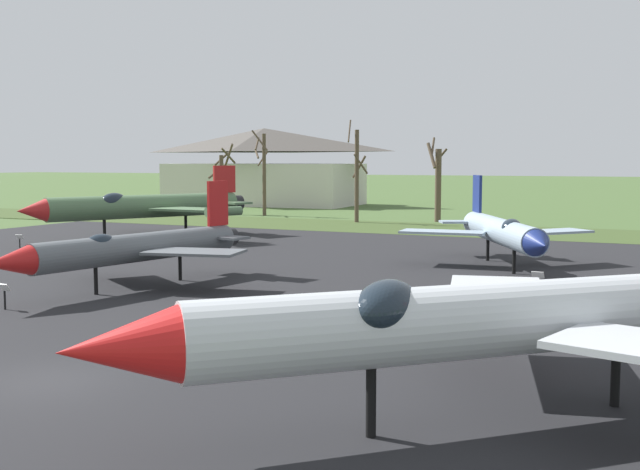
# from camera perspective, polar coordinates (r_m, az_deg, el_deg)

# --- Properties ---
(ground_plane) EXTENTS (600.00, 600.00, 0.00)m
(ground_plane) POSITION_cam_1_polar(r_m,az_deg,el_deg) (22.08, -19.03, -10.09)
(ground_plane) COLOR #425B2D
(asphalt_apron) EXTENTS (75.28, 53.49, 0.05)m
(asphalt_apron) POSITION_cam_1_polar(r_m,az_deg,el_deg) (35.11, -0.48, -4.04)
(asphalt_apron) COLOR black
(asphalt_apron) RESTS_ON ground
(grass_verge_strip) EXTENTS (135.28, 12.00, 0.06)m
(grass_verge_strip) POSITION_cam_1_polar(r_m,az_deg,el_deg) (65.96, 11.87, 0.28)
(grass_verge_strip) COLOR #3A4D23
(grass_verge_strip) RESTS_ON ground
(jet_fighter_front_left) EXTENTS (10.02, 13.97, 4.79)m
(jet_fighter_front_left) POSITION_cam_1_polar(r_m,az_deg,el_deg) (36.22, -13.55, -0.89)
(jet_fighter_front_left) COLOR #565B60
(jet_fighter_front_left) RESTS_ON ground
(info_placard_front_left) EXTENTS (0.46, 0.26, 1.07)m
(info_placard_front_left) POSITION_cam_1_polar(r_m,az_deg,el_deg) (32.72, -21.99, -4.02)
(info_placard_front_left) COLOR black
(info_placard_front_left) RESTS_ON ground
(jet_fighter_front_right) EXTENTS (14.23, 14.03, 5.91)m
(jet_fighter_front_right) POSITION_cam_1_polar(r_m,az_deg,el_deg) (17.50, 12.19, -5.90)
(jet_fighter_front_right) COLOR silver
(jet_fighter_front_right) RESTS_ON ground
(jet_fighter_rear_center) EXTENTS (9.93, 13.29, 4.94)m
(jet_fighter_rear_center) POSITION_cam_1_polar(r_m,az_deg,el_deg) (43.36, 13.08, 0.30)
(jet_fighter_rear_center) COLOR #8EA3B2
(jet_fighter_rear_center) RESTS_ON ground
(info_placard_rear_center) EXTENTS (0.56, 0.25, 0.94)m
(info_placard_rear_center) POSITION_cam_1_polar(r_m,az_deg,el_deg) (35.91, 15.57, -3.12)
(info_placard_rear_center) COLOR black
(info_placard_rear_center) RESTS_ON ground
(jet_fighter_rear_left) EXTENTS (14.01, 16.69, 5.45)m
(jet_fighter_rear_left) POSITION_cam_1_polar(r_m,az_deg,el_deg) (59.29, -12.66, 2.08)
(jet_fighter_rear_left) COLOR #4C6B47
(jet_fighter_rear_left) RESTS_ON ground
(info_placard_rear_left) EXTENTS (0.54, 0.36, 0.95)m
(info_placard_rear_left) POSITION_cam_1_polar(r_m,az_deg,el_deg) (55.62, -21.04, -0.32)
(info_placard_rear_left) COLOR black
(info_placard_rear_left) RESTS_ON ground
(bare_tree_far_left) EXTENTS (3.03, 2.87, 7.72)m
(bare_tree_far_left) POSITION_cam_1_polar(r_m,az_deg,el_deg) (86.38, -7.12, 4.17)
(bare_tree_far_left) COLOR brown
(bare_tree_far_left) RESTS_ON ground
(bare_tree_left_of_center) EXTENTS (2.17, 2.08, 9.08)m
(bare_tree_left_of_center) POSITION_cam_1_polar(r_m,az_deg,el_deg) (83.86, -4.16, 4.75)
(bare_tree_left_of_center) COLOR brown
(bare_tree_left_of_center) RESTS_ON ground
(bare_tree_center) EXTENTS (2.07, 1.84, 9.68)m
(bare_tree_center) POSITION_cam_1_polar(r_m,az_deg,el_deg) (73.61, 2.70, 4.48)
(bare_tree_center) COLOR brown
(bare_tree_center) RESTS_ON ground
(bare_tree_right_of_center) EXTENTS (1.96, 1.99, 8.08)m
(bare_tree_right_of_center) POSITION_cam_1_polar(r_m,az_deg,el_deg) (75.61, 8.55, 3.94)
(bare_tree_right_of_center) COLOR brown
(bare_tree_right_of_center) RESTS_ON ground
(visitor_building) EXTENTS (26.53, 14.43, 10.17)m
(visitor_building) POSITION_cam_1_polar(r_m,az_deg,el_deg) (105.25, -4.08, 4.96)
(visitor_building) COLOR beige
(visitor_building) RESTS_ON ground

